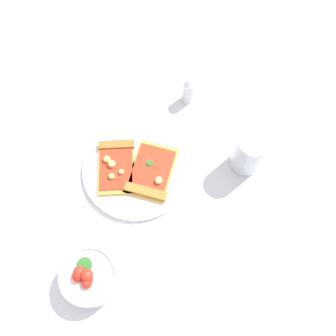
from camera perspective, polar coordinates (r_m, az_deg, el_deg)
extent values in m
plane|color=silver|center=(0.84, -5.29, -3.17)|extent=(2.40, 2.40, 0.00)
cylinder|color=white|center=(0.85, -4.98, -0.07)|extent=(0.25, 0.25, 0.01)
cube|color=gold|center=(0.84, -8.23, 0.07)|extent=(0.15, 0.16, 0.01)
cube|color=#A36B2D|center=(0.86, -8.24, 3.62)|extent=(0.08, 0.07, 0.02)
cube|color=red|center=(0.84, -8.27, 0.22)|extent=(0.13, 0.14, 0.00)
sphere|color=#EAD172|center=(0.83, -8.95, 0.64)|extent=(0.02, 0.02, 0.02)
sphere|color=#F2D87F|center=(0.82, -7.45, -0.59)|extent=(0.01, 0.01, 0.01)
sphere|color=#EAD172|center=(0.84, -9.72, 1.39)|extent=(0.02, 0.02, 0.02)
sphere|color=#F2D87F|center=(0.82, -8.99, -1.31)|extent=(0.01, 0.01, 0.01)
cube|color=gold|center=(0.83, -2.60, -0.42)|extent=(0.13, 0.16, 0.01)
cube|color=#B77A33|center=(0.81, -3.83, -4.07)|extent=(0.10, 0.05, 0.02)
cube|color=red|center=(0.83, -2.62, -0.27)|extent=(0.12, 0.14, 0.00)
sphere|color=#F2D87F|center=(0.81, -1.50, -2.01)|extent=(0.02, 0.02, 0.02)
cylinder|color=#2D722D|center=(0.83, -2.91, 0.77)|extent=(0.01, 0.01, 0.00)
cylinder|color=white|center=(0.78, -12.24, -16.63)|extent=(0.12, 0.12, 0.05)
torus|color=white|center=(0.75, -12.67, -16.40)|extent=(0.12, 0.12, 0.01)
sphere|color=red|center=(0.75, -12.81, -16.34)|extent=(0.03, 0.03, 0.03)
sphere|color=red|center=(0.75, -14.23, -16.40)|extent=(0.02, 0.02, 0.02)
sphere|color=red|center=(0.75, -13.98, -15.73)|extent=(0.02, 0.02, 0.02)
sphere|color=red|center=(0.75, -12.85, -17.49)|extent=(0.02, 0.02, 0.02)
sphere|color=red|center=(0.75, -12.76, -16.99)|extent=(0.02, 0.02, 0.02)
cylinder|color=#388433|center=(0.76, -13.20, -14.86)|extent=(0.04, 0.04, 0.01)
cylinder|color=silver|center=(0.82, 12.75, 2.34)|extent=(0.07, 0.07, 0.12)
cylinder|color=black|center=(0.83, 12.60, 2.03)|extent=(0.06, 0.06, 0.09)
cube|color=white|center=(0.80, 12.38, 3.75)|extent=(0.02, 0.02, 0.02)
cube|color=white|center=(0.81, 12.79, 3.99)|extent=(0.02, 0.02, 0.02)
cylinder|color=silver|center=(0.92, 3.22, 12.04)|extent=(0.03, 0.03, 0.06)
cone|color=silver|center=(0.89, 3.35, 13.44)|extent=(0.03, 0.03, 0.01)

